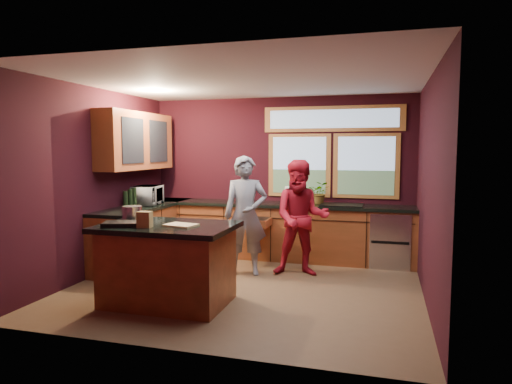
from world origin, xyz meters
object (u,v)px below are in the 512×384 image
at_px(stock_pot, 132,213).
at_px(person_grey, 246,216).
at_px(person_red, 301,218).
at_px(cutting_board, 181,225).
at_px(island, 168,263).

bearing_deg(stock_pot, person_grey, 51.08).
height_order(person_grey, person_red, person_grey).
bearing_deg(cutting_board, island, 165.96).
height_order(person_red, stock_pot, person_red).
xyz_separation_m(island, cutting_board, (0.20, -0.05, 0.48)).
bearing_deg(stock_pot, cutting_board, -14.93).
distance_m(person_red, stock_pot, 2.38).
bearing_deg(person_grey, cutting_board, -120.13).
distance_m(person_grey, person_red, 0.81).
relative_size(island, person_grey, 0.90).
xyz_separation_m(island, person_red, (1.30, 1.64, 0.36)).
height_order(person_grey, cutting_board, person_grey).
relative_size(island, cutting_board, 4.43).
relative_size(cutting_board, stock_pot, 1.46).
relative_size(person_red, cutting_board, 4.78).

